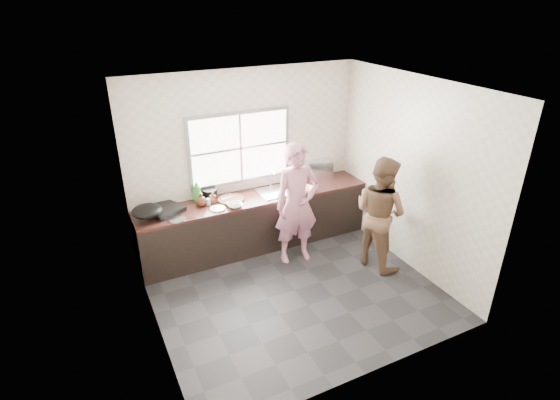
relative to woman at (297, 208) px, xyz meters
name	(u,v)px	position (x,y,z in m)	size (l,w,h in m)	color
floor	(295,290)	(-0.39, -0.70, -0.85)	(3.60, 3.20, 0.01)	#28282A
ceiling	(298,87)	(-0.39, -0.70, 1.86)	(3.60, 3.20, 0.01)	silver
wall_back	(246,159)	(-0.39, 0.91, 0.51)	(3.60, 0.01, 2.70)	beige
wall_left	(145,232)	(-2.20, -0.70, 0.51)	(0.01, 3.20, 2.70)	silver
wall_right	(411,175)	(1.41, -0.70, 0.51)	(0.01, 3.20, 2.70)	silver
wall_front	(378,267)	(-0.39, -2.30, 0.51)	(3.60, 0.01, 2.70)	silver
cabinet	(256,223)	(-0.39, 0.59, -0.43)	(3.60, 0.62, 0.82)	black
countertop	(255,197)	(-0.39, 0.59, 0.00)	(3.60, 0.64, 0.04)	#381C17
sink	(276,192)	(-0.04, 0.59, 0.02)	(0.55, 0.45, 0.02)	silver
faucet	(271,179)	(-0.04, 0.79, 0.17)	(0.02, 0.02, 0.30)	silver
window_frame	(240,148)	(-0.49, 0.89, 0.71)	(1.60, 0.05, 1.10)	#9EA0A5
window_glazing	(241,148)	(-0.49, 0.87, 0.71)	(1.50, 0.01, 1.00)	white
woman	(297,208)	(0.00, 0.00, 0.00)	(0.61, 0.40, 1.68)	pink
person_side	(380,213)	(0.99, -0.63, -0.01)	(0.81, 0.63, 1.66)	brown
cutting_board	(231,200)	(-0.78, 0.60, 0.04)	(0.39, 0.39, 0.04)	#302112
cleaver	(228,197)	(-0.80, 0.67, 0.06)	(0.21, 0.11, 0.01)	silver
bowl_mince	(235,205)	(-0.80, 0.38, 0.05)	(0.23, 0.23, 0.06)	silver
bowl_crabs	(306,190)	(0.36, 0.38, 0.05)	(0.20, 0.20, 0.06)	white
bowl_held	(281,196)	(-0.06, 0.38, 0.05)	(0.17, 0.17, 0.05)	white
black_pot	(210,194)	(-1.03, 0.81, 0.10)	(0.22, 0.22, 0.16)	black
plate_food	(218,208)	(-1.04, 0.43, 0.03)	(0.22, 0.22, 0.02)	white
bottle_green	(197,190)	(-1.21, 0.82, 0.19)	(0.13, 0.13, 0.34)	green
bottle_brown_tall	(213,198)	(-1.04, 0.64, 0.10)	(0.08, 0.08, 0.17)	#4C2313
bottle_brown_short	(201,200)	(-1.22, 0.64, 0.11)	(0.14, 0.14, 0.18)	#432210
glass_jar	(209,202)	(-1.11, 0.63, 0.07)	(0.07, 0.07, 0.09)	white
burner	(164,210)	(-1.74, 0.68, 0.05)	(0.44, 0.44, 0.07)	black
wok	(147,211)	(-1.99, 0.53, 0.15)	(0.40, 0.40, 0.15)	black
dish_rack	(320,169)	(0.87, 0.82, 0.17)	(0.39, 0.28, 0.30)	silver
pot_lid_left	(177,219)	(-1.64, 0.38, 0.02)	(0.24, 0.24, 0.01)	silver
pot_lid_right	(170,211)	(-1.67, 0.66, 0.02)	(0.24, 0.24, 0.01)	#A7AAAE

